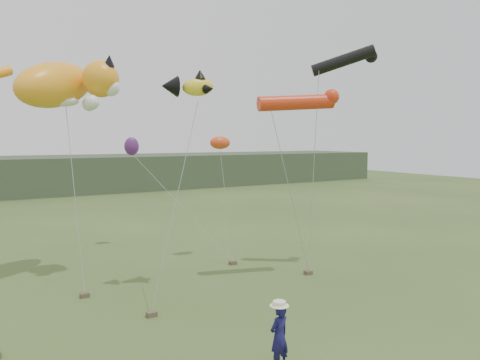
# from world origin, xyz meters

# --- Properties ---
(ground) EXTENTS (120.00, 120.00, 0.00)m
(ground) POSITION_xyz_m (0.00, 0.00, 0.00)
(ground) COLOR #385123
(ground) RESTS_ON ground
(headland) EXTENTS (90.00, 13.00, 4.00)m
(headland) POSITION_xyz_m (-3.11, 44.69, 1.92)
(headland) COLOR #2D3D28
(headland) RESTS_ON ground
(festival_attendant) EXTENTS (0.71, 0.55, 1.73)m
(festival_attendant) POSITION_xyz_m (-0.76, -1.91, 0.86)
(festival_attendant) COLOR #141348
(festival_attendant) RESTS_ON ground
(sandbag_anchors) EXTENTS (12.83, 5.20, 0.17)m
(sandbag_anchors) POSITION_xyz_m (-0.95, 4.84, 0.08)
(sandbag_anchors) COLOR brown
(sandbag_anchors) RESTS_ON ground
(cat_kite) EXTENTS (5.61, 4.26, 2.73)m
(cat_kite) POSITION_xyz_m (-3.72, 9.77, 8.35)
(cat_kite) COLOR orange
(cat_kite) RESTS_ON ground
(fish_kite) EXTENTS (2.17, 1.44, 1.10)m
(fish_kite) POSITION_xyz_m (0.09, 5.52, 8.08)
(fish_kite) COLOR yellow
(fish_kite) RESTS_ON ground
(tube_kites) EXTENTS (6.26, 2.32, 3.17)m
(tube_kites) POSITION_xyz_m (6.16, 4.60, 8.43)
(tube_kites) COLOR black
(tube_kites) RESTS_ON ground
(misc_kites) EXTENTS (4.02, 5.35, 1.05)m
(misc_kites) POSITION_xyz_m (2.05, 11.69, 5.71)
(misc_kites) COLOR #E2471A
(misc_kites) RESTS_ON ground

